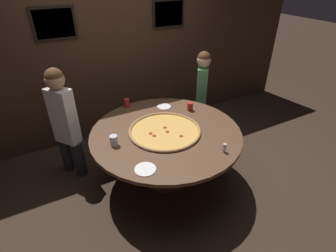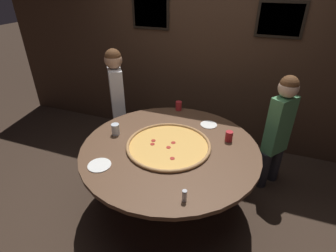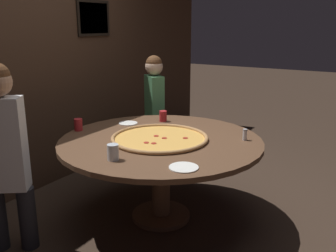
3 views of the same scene
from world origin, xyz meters
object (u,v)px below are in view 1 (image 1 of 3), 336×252
dining_table (166,139)px  condiment_shaker (224,148)px  giant_pizza (165,130)px  drink_cup_beside_pizza (127,103)px  diner_centre_back (202,90)px  drink_cup_by_shaker (190,106)px  white_plate_near_front (145,169)px  drink_cup_far_left (114,141)px  white_plate_beside_cup (164,107)px  diner_side_left (64,118)px

dining_table → condiment_shaker: size_ratio=17.83×
giant_pizza → condiment_shaker: (0.36, -0.62, 0.04)m
drink_cup_beside_pizza → diner_centre_back: 1.16m
drink_cup_by_shaker → white_plate_near_front: 1.27m
dining_table → diner_centre_back: diner_centre_back is taller
giant_pizza → drink_cup_beside_pizza: 0.80m
white_plate_near_front → giant_pizza: bearing=46.8°
drink_cup_far_left → drink_cup_by_shaker: 1.16m
drink_cup_beside_pizza → drink_cup_by_shaker: bearing=-34.9°
white_plate_beside_cup → diner_side_left: bearing=172.4°
drink_cup_beside_pizza → white_plate_near_front: size_ratio=0.54×
drink_cup_by_shaker → condiment_shaker: 0.94m
giant_pizza → drink_cup_beside_pizza: (-0.16, 0.78, 0.04)m
giant_pizza → drink_cup_far_left: size_ratio=7.03×
dining_table → white_plate_near_front: size_ratio=8.44×
drink_cup_beside_pizza → white_plate_beside_cup: bearing=-28.7°
giant_pizza → white_plate_beside_cup: (0.27, 0.55, -0.01)m
white_plate_near_front → condiment_shaker: 0.83m
dining_table → condiment_shaker: (0.34, -0.62, 0.16)m
drink_cup_by_shaker → diner_side_left: bearing=164.8°
white_plate_near_front → diner_side_left: size_ratio=0.14×
condiment_shaker → diner_centre_back: diner_centre_back is taller
giant_pizza → condiment_shaker: bearing=-60.1°
drink_cup_far_left → white_plate_beside_cup: drink_cup_far_left is taller
white_plate_beside_cup → diner_centre_back: diner_centre_back is taller
drink_cup_far_left → white_plate_beside_cup: 1.02m
condiment_shaker → drink_cup_by_shaker: bearing=79.4°
drink_cup_far_left → diner_centre_back: size_ratio=0.09×
dining_table → diner_side_left: size_ratio=1.20×
drink_cup_by_shaker → white_plate_near_front: bearing=-141.3°
giant_pizza → diner_centre_back: 1.23m
drink_cup_by_shaker → condiment_shaker: (-0.17, -0.92, -0.00)m
drink_cup_far_left → white_plate_beside_cup: size_ratio=0.64×
drink_cup_by_shaker → diner_side_left: diner_side_left is taller
drink_cup_far_left → condiment_shaker: (0.95, -0.64, -0.01)m
dining_table → condiment_shaker: 0.73m
condiment_shaker → giant_pizza: bearing=119.9°
white_plate_near_front → diner_side_left: bearing=113.2°
diner_centre_back → diner_side_left: bearing=-53.6°
drink_cup_by_shaker → white_plate_beside_cup: (-0.26, 0.24, -0.05)m
dining_table → diner_side_left: 1.24m
drink_cup_far_left → drink_cup_beside_pizza: drink_cup_far_left is taller
giant_pizza → drink_cup_by_shaker: drink_cup_by_shaker is taller
condiment_shaker → diner_centre_back: (0.64, 1.34, -0.03)m
drink_cup_beside_pizza → condiment_shaker: size_ratio=1.15×
diner_side_left → giant_pizza: bearing=-161.8°
drink_cup_far_left → diner_centre_back: bearing=23.8°
diner_side_left → drink_cup_beside_pizza: bearing=-120.7°
drink_cup_beside_pizza → white_plate_beside_cup: (0.43, -0.24, -0.05)m
dining_table → condiment_shaker: bearing=-61.1°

